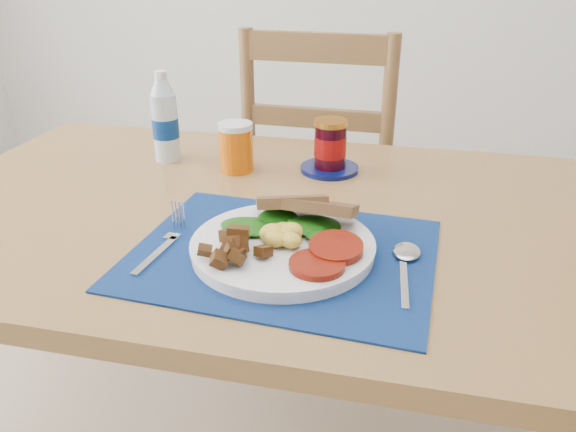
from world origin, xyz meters
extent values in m
cube|color=brown|center=(0.00, 0.20, 0.73)|extent=(1.40, 0.90, 0.04)
cylinder|color=brown|center=(-0.64, 0.59, 0.35)|extent=(0.06, 0.06, 0.71)
cylinder|color=brown|center=(0.64, 0.59, 0.35)|extent=(0.06, 0.06, 0.71)
cube|color=#57321F|center=(0.04, 0.94, 0.47)|extent=(0.47, 0.45, 0.04)
cylinder|color=#57321F|center=(0.25, 1.13, 0.23)|extent=(0.04, 0.04, 0.45)
cylinder|color=#57321F|center=(-0.16, 1.14, 0.23)|extent=(0.04, 0.04, 0.45)
cylinder|color=#57321F|center=(0.24, 0.75, 0.23)|extent=(0.04, 0.04, 0.45)
cylinder|color=#57321F|center=(-0.17, 0.76, 0.23)|extent=(0.04, 0.04, 0.45)
cube|color=#57321F|center=(0.03, 0.74, 0.98)|extent=(0.42, 0.04, 0.53)
cube|color=black|center=(0.11, 0.02, 0.75)|extent=(0.53, 0.42, 0.00)
cylinder|color=silver|center=(0.11, 0.02, 0.76)|extent=(0.31, 0.31, 0.02)
ellipsoid|color=gold|center=(0.11, 0.02, 0.79)|extent=(0.07, 0.07, 0.04)
cylinder|color=maroon|center=(0.19, -0.02, 0.78)|extent=(0.09, 0.09, 0.01)
ellipsoid|color=#0C3606|center=(0.12, 0.07, 0.78)|extent=(0.16, 0.10, 0.02)
cube|color=brown|center=(0.13, 0.11, 0.81)|extent=(0.14, 0.09, 0.04)
cube|color=#B2B5BA|center=(-0.10, -0.04, 0.76)|extent=(0.03, 0.14, 0.00)
cube|color=#B2B5BA|center=(-0.10, 0.05, 0.76)|extent=(0.03, 0.07, 0.00)
cube|color=#B2B5BA|center=(0.31, -0.04, 0.76)|extent=(0.02, 0.13, 0.00)
ellipsoid|color=#B2B5BA|center=(0.31, 0.06, 0.76)|extent=(0.05, 0.06, 0.01)
cylinder|color=#ADBFCC|center=(-0.27, 0.42, 0.83)|extent=(0.06, 0.06, 0.16)
cylinder|color=navy|center=(-0.27, 0.42, 0.83)|extent=(0.06, 0.06, 0.05)
cone|color=#ADBFCC|center=(-0.27, 0.42, 0.93)|extent=(0.06, 0.06, 0.04)
cylinder|color=white|center=(-0.27, 0.42, 0.96)|extent=(0.03, 0.03, 0.02)
cylinder|color=#C95605|center=(-0.09, 0.39, 0.80)|extent=(0.08, 0.08, 0.11)
cylinder|color=#040D48|center=(0.12, 0.43, 0.76)|extent=(0.14, 0.14, 0.01)
cylinder|color=black|center=(0.12, 0.43, 0.81)|extent=(0.07, 0.07, 0.10)
cylinder|color=maroon|center=(0.12, 0.43, 0.81)|extent=(0.07, 0.07, 0.05)
cylinder|color=#B4721E|center=(0.12, 0.43, 0.87)|extent=(0.08, 0.08, 0.01)
camera|label=1|loc=(0.30, -0.78, 1.22)|focal=35.00mm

